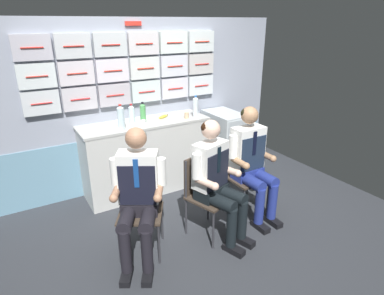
# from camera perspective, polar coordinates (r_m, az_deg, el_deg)

# --- Properties ---
(ground) EXTENTS (4.80, 4.80, 0.04)m
(ground) POSITION_cam_1_polar(r_m,az_deg,el_deg) (3.63, -0.11, -14.43)
(ground) COLOR #2C2E33
(galley_bulkhead) EXTENTS (4.20, 0.14, 2.15)m
(galley_bulkhead) POSITION_cam_1_polar(r_m,az_deg,el_deg) (4.29, -9.76, 7.73)
(galley_bulkhead) COLOR #9097A7
(galley_bulkhead) RESTS_ON ground
(galley_counter) EXTENTS (1.62, 0.53, 0.94)m
(galley_counter) POSITION_cam_1_polar(r_m,az_deg,el_deg) (4.24, -8.00, -1.55)
(galley_counter) COLOR beige
(galley_counter) RESTS_ON ground
(service_trolley) EXTENTS (0.40, 0.65, 0.91)m
(service_trolley) POSITION_cam_1_polar(r_m,az_deg,el_deg) (4.70, 5.66, 1.13)
(service_trolley) COLOR black
(service_trolley) RESTS_ON ground
(folding_chair_left) EXTENTS (0.55, 0.55, 0.84)m
(folding_chair_left) POSITION_cam_1_polar(r_m,az_deg,el_deg) (3.17, -8.87, -9.02)
(folding_chair_left) COLOR #2D2D33
(folding_chair_left) RESTS_ON ground
(crew_member_left) EXTENTS (0.59, 0.68, 1.26)m
(crew_member_left) POSITION_cam_1_polar(r_m,az_deg,el_deg) (2.94, -9.49, -7.61)
(crew_member_left) COLOR black
(crew_member_left) RESTS_ON ground
(folding_chair_right) EXTENTS (0.50, 0.50, 0.84)m
(folding_chair_right) POSITION_cam_1_polar(r_m,az_deg,el_deg) (3.35, 2.08, -6.92)
(folding_chair_right) COLOR #2D2D33
(folding_chair_right) RESTS_ON ground
(crew_member_right) EXTENTS (0.51, 0.66, 1.24)m
(crew_member_right) POSITION_cam_1_polar(r_m,az_deg,el_deg) (3.19, 4.34, -5.20)
(crew_member_right) COLOR black
(crew_member_right) RESTS_ON ground
(folding_chair_by_counter) EXTENTS (0.40, 0.40, 0.84)m
(folding_chair_by_counter) POSITION_cam_1_polar(r_m,az_deg,el_deg) (3.80, 8.72, -3.59)
(folding_chair_by_counter) COLOR #2D2D33
(folding_chair_by_counter) RESTS_ON ground
(crew_member_by_counter) EXTENTS (0.50, 0.61, 1.26)m
(crew_member_by_counter) POSITION_cam_1_polar(r_m,az_deg,el_deg) (3.62, 10.47, -1.93)
(crew_member_by_counter) COLOR black
(crew_member_by_counter) RESTS_ON ground
(water_bottle_short) EXTENTS (0.07, 0.07, 0.23)m
(water_bottle_short) POSITION_cam_1_polar(r_m,az_deg,el_deg) (4.05, -10.55, 5.84)
(water_bottle_short) COLOR silver
(water_bottle_short) RESTS_ON galley_counter
(water_bottle_blue_cap) EXTENTS (0.07, 0.07, 0.25)m
(water_bottle_blue_cap) POSITION_cam_1_polar(r_m,az_deg,el_deg) (4.06, -8.62, 6.10)
(water_bottle_blue_cap) COLOR #4C9B53
(water_bottle_blue_cap) RESTS_ON galley_counter
(water_bottle_clear) EXTENTS (0.08, 0.08, 0.30)m
(water_bottle_clear) POSITION_cam_1_polar(r_m,az_deg,el_deg) (3.78, -12.38, 5.11)
(water_bottle_clear) COLOR silver
(water_bottle_clear) RESTS_ON galley_counter
(sparkling_bottle_green) EXTENTS (0.07, 0.07, 0.28)m
(sparkling_bottle_green) POSITION_cam_1_polar(r_m,az_deg,el_deg) (4.21, 0.64, 7.14)
(sparkling_bottle_green) COLOR silver
(sparkling_bottle_green) RESTS_ON galley_counter
(coffee_cup_white) EXTENTS (0.06, 0.06, 0.08)m
(coffee_cup_white) POSITION_cam_1_polar(r_m,az_deg,el_deg) (4.18, -0.95, 5.70)
(coffee_cup_white) COLOR tan
(coffee_cup_white) RESTS_ON galley_counter
(coffee_cup_spare) EXTENTS (0.06, 0.06, 0.07)m
(coffee_cup_spare) POSITION_cam_1_polar(r_m,az_deg,el_deg) (3.91, -8.58, 4.29)
(coffee_cup_spare) COLOR white
(coffee_cup_spare) RESTS_ON galley_counter
(paper_cup_tan) EXTENTS (0.07, 0.07, 0.07)m
(paper_cup_tan) POSITION_cam_1_polar(r_m,az_deg,el_deg) (3.98, -12.75, 4.31)
(paper_cup_tan) COLOR silver
(paper_cup_tan) RESTS_ON galley_counter
(snack_banana) EXTENTS (0.17, 0.10, 0.04)m
(snack_banana) POSITION_cam_1_polar(r_m,az_deg,el_deg) (4.21, -5.09, 5.43)
(snack_banana) COLOR yellow
(snack_banana) RESTS_ON galley_counter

